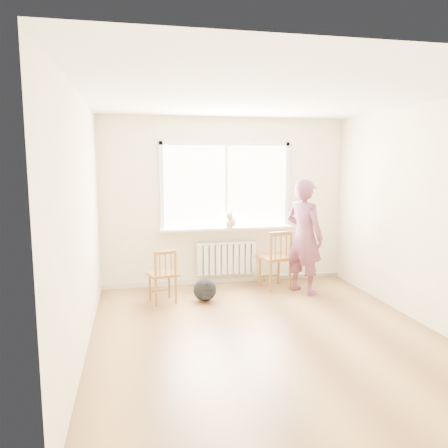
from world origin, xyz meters
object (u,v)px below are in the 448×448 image
person (304,237)px  backpack (205,290)px  chair_left (163,276)px  cat (230,220)px  chair_right (277,259)px

person → backpack: person is taller
person → backpack: (-1.55, -0.11, -0.71)m
chair_left → cat: bearing=-163.2°
backpack → chair_right: bearing=17.6°
person → cat: bearing=28.5°
chair_right → backpack: size_ratio=2.85×
chair_left → chair_right: 1.82m
cat → chair_right: bearing=-7.2°
person → cat: person is taller
backpack → chair_left: bearing=175.5°
person → cat: size_ratio=4.06×
chair_left → backpack: 0.63m
person → chair_right: bearing=20.6°
chair_left → person: person is taller
chair_right → backpack: (-1.21, -0.38, -0.31)m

